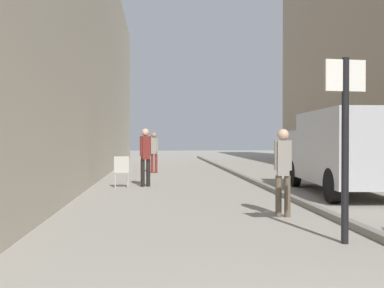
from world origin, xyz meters
name	(u,v)px	position (x,y,z in m)	size (l,w,h in m)	color
ground_plane	(208,185)	(0.00, 12.00, 0.00)	(80.00, 80.00, 0.00)	gray
building_facade_left	(37,34)	(-5.23, 12.00, 4.62)	(3.26, 40.00, 9.24)	#BCB29E
kerb_strip	(258,183)	(1.58, 12.00, 0.06)	(0.16, 40.00, 0.12)	slate
pedestrian_main_foreground	(154,150)	(-1.72, 17.16, 1.00)	(0.34, 0.23, 1.73)	maroon
pedestrian_mid_block	(283,166)	(0.74, 6.36, 0.95)	(0.33, 0.21, 1.65)	brown
pedestrian_far_crossing	(145,153)	(-1.95, 11.81, 1.02)	(0.34, 0.26, 1.78)	black
delivery_van	(344,149)	(3.35, 9.63, 1.18)	(2.27, 5.20, 2.18)	#B7B7BC
street_sign_post	(345,133)	(1.01, 4.24, 1.55)	(0.60, 0.10, 2.60)	black
cafe_chair_near_window	(121,169)	(-2.66, 11.57, 0.55)	(0.48, 0.48, 0.94)	#B7B2A8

